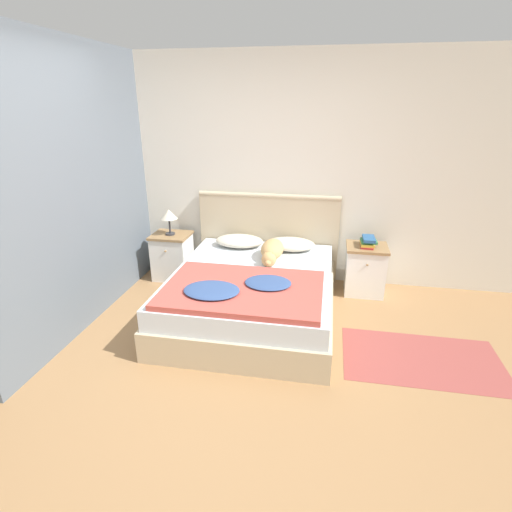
# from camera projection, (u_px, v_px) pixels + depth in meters

# --- Properties ---
(ground_plane) EXTENTS (16.00, 16.00, 0.00)m
(ground_plane) POSITION_uv_depth(u_px,v_px,m) (212.00, 382.00, 3.08)
(ground_plane) COLOR #997047
(wall_back) EXTENTS (9.00, 0.06, 2.55)m
(wall_back) POSITION_uv_depth(u_px,v_px,m) (260.00, 171.00, 4.57)
(wall_back) COLOR silver
(wall_back) RESTS_ON ground_plane
(wall_side_left) EXTENTS (0.06, 3.10, 2.55)m
(wall_side_left) POSITION_uv_depth(u_px,v_px,m) (93.00, 185.00, 3.83)
(wall_side_left) COLOR slate
(wall_side_left) RESTS_ON ground_plane
(bed) EXTENTS (1.57, 1.92, 0.47)m
(bed) POSITION_uv_depth(u_px,v_px,m) (252.00, 295.00, 3.97)
(bed) COLOR #C6B28E
(bed) RESTS_ON ground_plane
(headboard) EXTENTS (1.65, 0.06, 1.04)m
(headboard) POSITION_uv_depth(u_px,v_px,m) (268.00, 235.00, 4.75)
(headboard) COLOR #C6B28E
(headboard) RESTS_ON ground_plane
(nightstand_left) EXTENTS (0.44, 0.40, 0.55)m
(nightstand_left) POSITION_uv_depth(u_px,v_px,m) (172.00, 256.00, 4.83)
(nightstand_left) COLOR white
(nightstand_left) RESTS_ON ground_plane
(nightstand_right) EXTENTS (0.44, 0.40, 0.55)m
(nightstand_right) POSITION_uv_depth(u_px,v_px,m) (365.00, 269.00, 4.44)
(nightstand_right) COLOR white
(nightstand_right) RESTS_ON ground_plane
(pillow_left) EXTENTS (0.55, 0.37, 0.12)m
(pillow_left) POSITION_uv_depth(u_px,v_px,m) (239.00, 241.00, 4.57)
(pillow_left) COLOR beige
(pillow_left) RESTS_ON bed
(pillow_right) EXTENTS (0.55, 0.37, 0.12)m
(pillow_right) POSITION_uv_depth(u_px,v_px,m) (290.00, 244.00, 4.47)
(pillow_right) COLOR beige
(pillow_right) RESTS_ON bed
(quilt) EXTENTS (1.37, 0.95, 0.09)m
(quilt) POSITION_uv_depth(u_px,v_px,m) (242.00, 289.00, 3.47)
(quilt) COLOR #BC4C42
(quilt) RESTS_ON bed
(dog) EXTENTS (0.24, 0.62, 0.19)m
(dog) POSITION_uv_depth(u_px,v_px,m) (272.00, 251.00, 4.19)
(dog) COLOR tan
(dog) RESTS_ON bed
(book_stack) EXTENTS (0.18, 0.25, 0.10)m
(book_stack) POSITION_uv_depth(u_px,v_px,m) (368.00, 242.00, 4.32)
(book_stack) COLOR #AD2D28
(book_stack) RESTS_ON nightstand_right
(table_lamp) EXTENTS (0.20, 0.20, 0.30)m
(table_lamp) POSITION_uv_depth(u_px,v_px,m) (169.00, 215.00, 4.63)
(table_lamp) COLOR #2D2D33
(table_lamp) RESTS_ON nightstand_left
(rug) EXTENTS (1.30, 0.78, 0.00)m
(rug) POSITION_uv_depth(u_px,v_px,m) (422.00, 359.00, 3.35)
(rug) COLOR #93423D
(rug) RESTS_ON ground_plane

